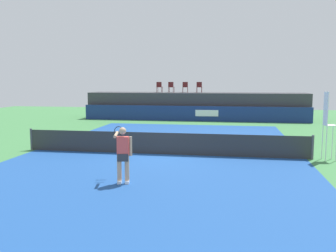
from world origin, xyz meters
TOP-DOWN VIEW (x-y plane):
  - ground_plane at (0.00, 3.00)m, footprint 48.00×48.00m
  - court_inner at (0.00, 0.00)m, footprint 12.00×22.00m
  - sponsor_wall at (0.00, 13.50)m, footprint 18.00×0.22m
  - spectator_platform at (0.00, 15.30)m, footprint 18.00×2.80m
  - spectator_chair_far_left at (-3.13, 15.32)m, footprint 0.46×0.46m
  - spectator_chair_left at (-2.09, 15.17)m, footprint 0.46×0.46m
  - spectator_chair_center at (-0.93, 15.40)m, footprint 0.48×0.48m
  - spectator_chair_right at (0.24, 15.49)m, footprint 0.45×0.45m
  - umpire_chair at (6.72, -0.02)m, footprint 0.50×0.50m
  - tennis_net at (0.00, 0.00)m, footprint 12.40×0.02m
  - net_post_near at (-6.20, 0.00)m, footprint 0.10×0.10m
  - net_post_far at (6.20, 0.00)m, footprint 0.10×0.10m
  - tennis_player at (-0.40, -4.70)m, footprint 0.84×1.12m
  - tennis_ball at (3.03, 0.57)m, footprint 0.07×0.07m

SIDE VIEW (x-z plane):
  - ground_plane at x=0.00m, z-range 0.00..0.00m
  - court_inner at x=0.00m, z-range 0.00..0.00m
  - tennis_ball at x=3.03m, z-range 0.00..0.07m
  - tennis_net at x=0.00m, z-range 0.00..0.95m
  - net_post_near at x=-6.20m, z-range 0.00..1.00m
  - net_post_far at x=6.20m, z-range 0.00..1.00m
  - sponsor_wall at x=0.00m, z-range 0.00..1.20m
  - tennis_player at x=-0.40m, z-range 0.07..1.84m
  - spectator_platform at x=0.00m, z-range 0.00..2.20m
  - umpire_chair at x=6.72m, z-range 0.21..2.97m
  - spectator_chair_far_left at x=-3.13m, z-range 2.25..3.14m
  - spectator_chair_left at x=-2.09m, z-range 2.25..3.14m
  - spectator_chair_center at x=-0.93m, z-range 2.25..3.14m
  - spectator_chair_right at x=0.24m, z-range 2.25..3.14m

